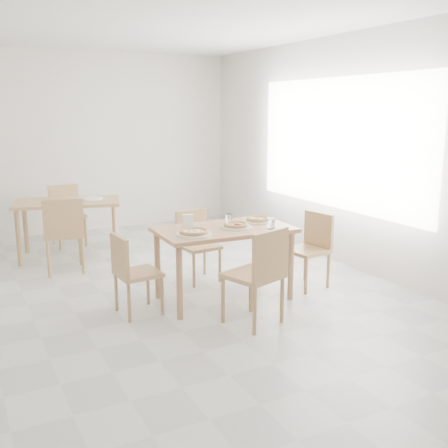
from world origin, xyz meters
name	(u,v)px	position (x,y,z in m)	size (l,w,h in m)	color
room	(337,143)	(2.98, 0.30, 1.50)	(7.28, 7.00, 7.00)	beige
main_table	(224,237)	(1.09, -0.31, 0.66)	(1.37, 0.81, 0.75)	tan
chair_south	(260,270)	(1.05, -1.06, 0.52)	(0.56, 0.56, 0.90)	tan
chair_north	(196,240)	(1.10, 0.41, 0.46)	(0.43, 0.43, 0.79)	tan
chair_west	(131,269)	(0.11, -0.29, 0.45)	(0.41, 0.41, 0.78)	tan
chair_east	(311,244)	(2.13, -0.38, 0.47)	(0.46, 0.46, 0.81)	tan
plate_margherita	(258,221)	(1.53, -0.23, 0.76)	(0.30, 0.30, 0.02)	white
plate_mushroom	(194,234)	(0.69, -0.45, 0.76)	(0.34, 0.34, 0.02)	white
plate_pepperoni	(236,227)	(1.19, -0.37, 0.76)	(0.31, 0.31, 0.02)	white
pizza_margherita	(258,219)	(1.53, -0.23, 0.78)	(0.28, 0.28, 0.03)	tan
pizza_mushroom	(194,232)	(0.69, -0.45, 0.78)	(0.35, 0.35, 0.03)	tan
pizza_pepperoni	(236,225)	(1.19, -0.37, 0.78)	(0.31, 0.31, 0.03)	tan
tumbler_a	(271,223)	(1.48, -0.56, 0.81)	(0.08, 0.08, 0.11)	white
tumbler_b	(229,219)	(1.24, -0.13, 0.80)	(0.07, 0.07, 0.10)	white
napkin_holder	(188,221)	(0.77, -0.12, 0.81)	(0.13, 0.09, 0.13)	silver
fork_a	(192,227)	(0.81, -0.14, 0.75)	(0.01, 0.18, 0.01)	silver
fork_b	(187,228)	(0.74, -0.17, 0.75)	(0.01, 0.17, 0.01)	silver
second_table	(68,208)	(0.01, 2.04, 0.65)	(1.46, 1.06, 0.75)	tan
chair_back_s	(64,230)	(-0.19, 1.33, 0.53)	(0.51, 0.51, 0.91)	tan
chair_back_n	(66,210)	(0.12, 2.73, 0.50)	(0.45, 0.45, 0.85)	tan
plate_empty	(92,198)	(0.33, 2.04, 0.76)	(0.29, 0.29, 0.02)	white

